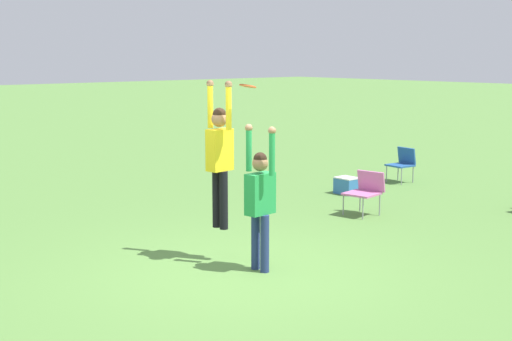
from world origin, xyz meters
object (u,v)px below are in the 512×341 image
object	(u,v)px
frisbee	(248,86)
camping_chair_3	(365,189)
person_defending	(260,195)
cooler_box	(347,185)
person_jumping	(220,151)
camping_chair_0	(403,162)

from	to	relation	value
frisbee	camping_chair_3	bearing A→B (deg)	105.66
person_defending	cooler_box	bearing A→B (deg)	-155.45
person_defending	frisbee	world-z (taller)	frisbee
person_jumping	camping_chair_0	xyz separation A→B (m)	(-2.17, 7.02, -1.09)
person_defending	camping_chair_0	distance (m)	7.56
camping_chair_0	camping_chair_3	world-z (taller)	camping_chair_3
person_jumping	frisbee	bearing A→B (deg)	-85.83
person_jumping	camping_chair_3	size ratio (longest dim) A/B	2.63
frisbee	camping_chair_0	bearing A→B (deg)	111.08
camping_chair_0	cooler_box	distance (m)	2.03
frisbee	person_defending	bearing A→B (deg)	-2.70
person_jumping	camping_chair_3	xyz separation A→B (m)	(-0.53, 3.78, -1.09)
camping_chair_3	cooler_box	size ratio (longest dim) A/B	1.76
camping_chair_3	cooler_box	bearing A→B (deg)	-47.75
frisbee	cooler_box	xyz separation A→B (m)	(-2.58, 4.93, -2.31)
person_jumping	camping_chair_0	distance (m)	7.42
person_jumping	camping_chair_0	world-z (taller)	person_jumping
person_jumping	cooler_box	xyz separation A→B (m)	(-2.07, 5.01, -1.39)
person_jumping	person_defending	bearing A→B (deg)	-90.00
frisbee	camping_chair_0	distance (m)	7.70
person_jumping	person_defending	world-z (taller)	person_jumping
person_jumping	frisbee	world-z (taller)	person_jumping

